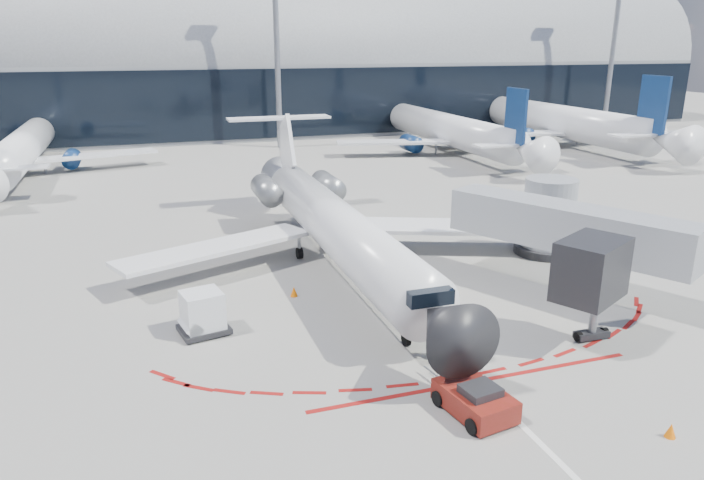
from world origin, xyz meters
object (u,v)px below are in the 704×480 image
object	(u,v)px
ramp_worker	(443,340)
regional_jet	(331,222)
uld_container	(203,313)
pushback_tug	(475,400)

from	to	relation	value
ramp_worker	regional_jet	bearing A→B (deg)	-130.26
uld_container	ramp_worker	bearing A→B (deg)	-42.95
regional_jet	uld_container	world-z (taller)	regional_jet
ramp_worker	uld_container	distance (m)	10.92
regional_jet	pushback_tug	world-z (taller)	regional_jet
regional_jet	pushback_tug	xyz separation A→B (m)	(0.25, -17.09, -2.09)
ramp_worker	pushback_tug	bearing A→B (deg)	35.78
pushback_tug	ramp_worker	size ratio (longest dim) A/B	2.71
regional_jet	ramp_worker	xyz separation A→B (m)	(0.95, -13.03, -1.75)
regional_jet	uld_container	distance (m)	11.23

